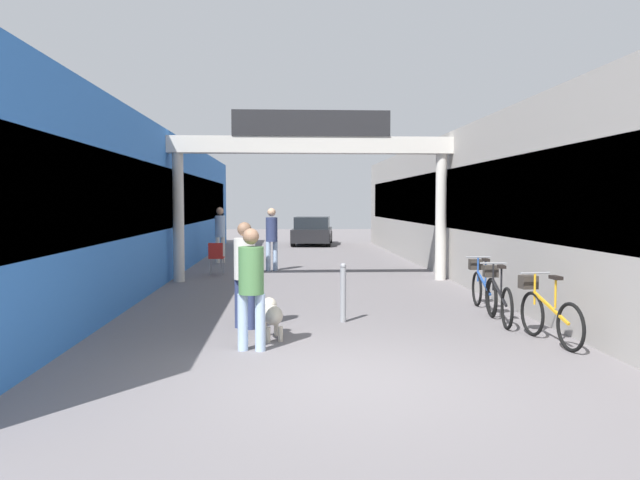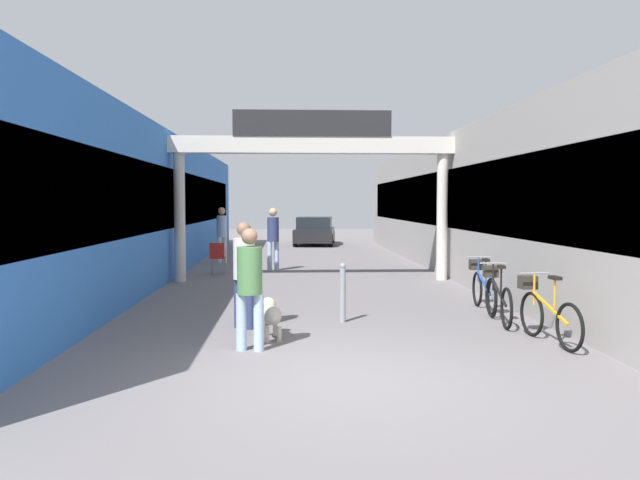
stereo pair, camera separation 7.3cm
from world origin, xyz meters
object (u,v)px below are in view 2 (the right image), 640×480
at_px(bicycle_blue_third, 482,286).
at_px(pedestrian_companion, 244,268).
at_px(bollard_post_metal, 343,292).
at_px(bicycle_black_second, 497,296).
at_px(parked_car_black, 315,231).
at_px(pedestrian_carrying_crate, 273,234).
at_px(bicycle_orange_nearest, 546,312).
at_px(pedestrian_elderly_walking, 222,231).
at_px(dog_on_leash, 270,314).
at_px(cafe_chair_red_nearer, 217,255).
at_px(pedestrian_with_dog, 250,281).

bearing_deg(bicycle_blue_third, pedestrian_companion, -160.51).
relative_size(bicycle_blue_third, bollard_post_metal, 1.70).
xyz_separation_m(bicycle_black_second, parked_car_black, (-2.31, 19.30, 0.21)).
bearing_deg(parked_car_black, bicycle_blue_third, -82.36).
relative_size(bicycle_black_second, bicycle_blue_third, 1.00).
bearing_deg(pedestrian_carrying_crate, bicycle_orange_nearest, -66.52).
distance_m(pedestrian_carrying_crate, pedestrian_elderly_walking, 3.02).
relative_size(bicycle_blue_third, parked_car_black, 0.41).
bearing_deg(bicycle_black_second, parked_car_black, 96.82).
relative_size(bicycle_black_second, bollard_post_metal, 1.70).
bearing_deg(dog_on_leash, bicycle_black_second, 15.66).
relative_size(pedestrian_companion, cafe_chair_red_nearer, 1.90).
relative_size(pedestrian_elderly_walking, cafe_chair_red_nearer, 2.07).
relative_size(pedestrian_with_dog, pedestrian_companion, 0.98).
distance_m(pedestrian_elderly_walking, bicycle_orange_nearest, 13.43).
bearing_deg(pedestrian_carrying_crate, dog_on_leash, -88.68).
xyz_separation_m(bicycle_orange_nearest, bicycle_blue_third, (-0.08, 2.70, 0.00)).
height_order(bicycle_orange_nearest, cafe_chair_red_nearer, bicycle_orange_nearest).
height_order(pedestrian_carrying_crate, parked_car_black, pedestrian_carrying_crate).
bearing_deg(dog_on_leash, parked_car_black, 85.93).
relative_size(pedestrian_companion, bollard_post_metal, 1.70).
bearing_deg(pedestrian_with_dog, bicycle_blue_third, 36.28).
distance_m(pedestrian_with_dog, bollard_post_metal, 2.45).
xyz_separation_m(pedestrian_carrying_crate, parked_car_black, (1.66, 11.22, -0.42)).
distance_m(dog_on_leash, bicycle_black_second, 3.90).
bearing_deg(pedestrian_with_dog, bollard_post_metal, 53.92).
height_order(dog_on_leash, bicycle_blue_third, bicycle_blue_third).
distance_m(pedestrian_carrying_crate, bicycle_blue_third, 8.03).
bearing_deg(bicycle_orange_nearest, pedestrian_elderly_walking, 116.20).
distance_m(pedestrian_elderly_walking, bicycle_black_second, 12.01).
distance_m(pedestrian_carrying_crate, bollard_post_metal, 8.10).
bearing_deg(bollard_post_metal, parked_car_black, 89.17).
xyz_separation_m(bicycle_blue_third, bollard_post_metal, (-2.71, -1.08, 0.07)).
xyz_separation_m(pedestrian_elderly_walking, parked_car_black, (3.42, 8.76, -0.42)).
relative_size(pedestrian_with_dog, bicycle_orange_nearest, 0.98).
relative_size(cafe_chair_red_nearer, parked_car_black, 0.21).
bearing_deg(parked_car_black, pedestrian_companion, -95.49).
bearing_deg(dog_on_leash, pedestrian_companion, 121.05).
height_order(bicycle_black_second, parked_car_black, parked_car_black).
distance_m(bicycle_orange_nearest, cafe_chair_red_nearer, 10.34).
relative_size(dog_on_leash, cafe_chair_red_nearer, 0.90).
height_order(pedestrian_carrying_crate, dog_on_leash, pedestrian_carrying_crate).
distance_m(cafe_chair_red_nearer, parked_car_black, 12.58).
xyz_separation_m(pedestrian_with_dog, pedestrian_companion, (-0.19, 1.50, 0.02)).
bearing_deg(bicycle_orange_nearest, pedestrian_carrying_crate, 113.48).
bearing_deg(bollard_post_metal, cafe_chair_red_nearer, 112.43).
distance_m(pedestrian_carrying_crate, bicycle_black_second, 9.03).
bearing_deg(pedestrian_with_dog, parked_car_black, 85.40).
xyz_separation_m(pedestrian_companion, bollard_post_metal, (1.61, 0.44, -0.46)).
xyz_separation_m(pedestrian_companion, bicycle_black_second, (4.20, 0.33, -0.53)).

